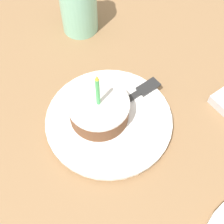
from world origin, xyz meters
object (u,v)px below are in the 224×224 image
object	(u,v)px
plate	(112,121)
fork	(127,100)
bottle	(78,3)
cake_slice	(99,110)

from	to	relation	value
plate	fork	bearing A→B (deg)	18.00
bottle	plate	bearing A→B (deg)	-110.18
cake_slice	fork	world-z (taller)	cake_slice
cake_slice	bottle	world-z (taller)	bottle
plate	cake_slice	size ratio (longest dim) A/B	2.01
fork	bottle	bearing A→B (deg)	78.59
cake_slice	fork	xyz separation A→B (m)	(0.06, -0.00, -0.02)
fork	cake_slice	bearing A→B (deg)	177.46
cake_slice	bottle	size ratio (longest dim) A/B	0.67
cake_slice	bottle	distance (m)	0.26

